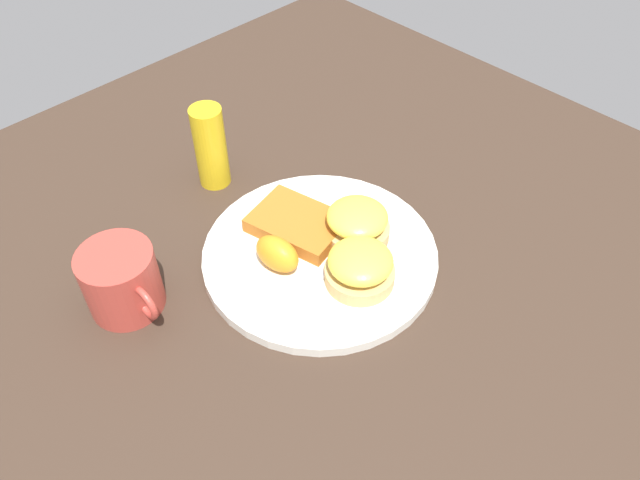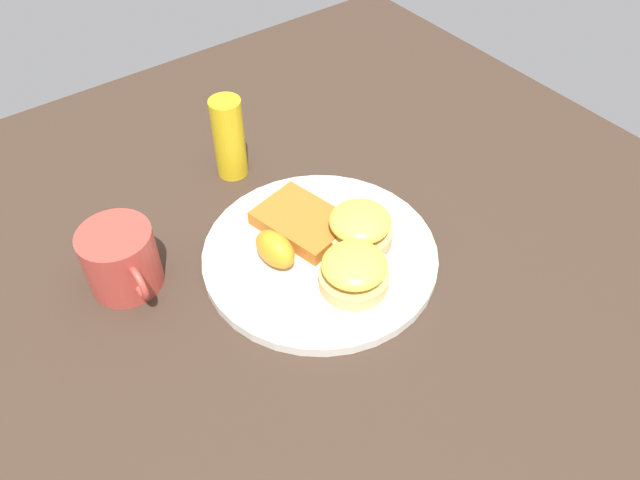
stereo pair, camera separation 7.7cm
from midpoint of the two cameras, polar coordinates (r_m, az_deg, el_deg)
name	(u,v)px [view 1 (the left image)]	position (r m, az deg, el deg)	size (l,w,h in m)	color
ground_plane	(320,259)	(0.79, -2.77, -1.86)	(1.10, 1.10, 0.00)	#38281E
plate	(320,255)	(0.78, -2.79, -1.51)	(0.30, 0.30, 0.01)	silver
sandwich_benedict_left	(358,269)	(0.73, 0.51, -2.80)	(0.08, 0.08, 0.05)	tan
sandwich_benedict_right	(357,223)	(0.78, 0.61, 1.39)	(0.08, 0.08, 0.05)	tan
hashbrown_patty	(298,224)	(0.80, -4.78, 1.36)	(0.12, 0.08, 0.02)	#AC611F
orange_wedge	(277,254)	(0.75, -6.85, -1.42)	(0.06, 0.04, 0.04)	orange
fork	(343,270)	(0.75, -0.76, -2.89)	(0.11, 0.23, 0.00)	silver
cup	(122,281)	(0.76, -20.47, -3.69)	(0.12, 0.09, 0.08)	#B23D33
condiment_bottle	(211,147)	(0.88, -12.44, 8.23)	(0.04, 0.04, 0.12)	gold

